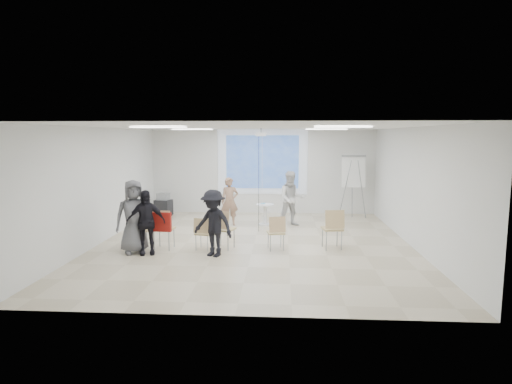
# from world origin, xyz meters

# --- Properties ---
(floor) EXTENTS (8.00, 9.00, 0.10)m
(floor) POSITION_xyz_m (0.00, 0.00, -0.05)
(floor) COLOR beige
(floor) RESTS_ON ground
(ceiling) EXTENTS (8.00, 9.00, 0.10)m
(ceiling) POSITION_xyz_m (0.00, 0.00, 3.05)
(ceiling) COLOR white
(ceiling) RESTS_ON wall_back
(wall_back) EXTENTS (8.00, 0.10, 3.00)m
(wall_back) POSITION_xyz_m (0.00, 4.55, 1.50)
(wall_back) COLOR silver
(wall_back) RESTS_ON floor
(wall_left) EXTENTS (0.10, 9.00, 3.00)m
(wall_left) POSITION_xyz_m (-4.05, 0.00, 1.50)
(wall_left) COLOR silver
(wall_left) RESTS_ON floor
(wall_right) EXTENTS (0.10, 9.00, 3.00)m
(wall_right) POSITION_xyz_m (4.05, 0.00, 1.50)
(wall_right) COLOR silver
(wall_right) RESTS_ON floor
(projection_halo) EXTENTS (3.20, 0.01, 2.30)m
(projection_halo) POSITION_xyz_m (0.00, 4.49, 1.85)
(projection_halo) COLOR silver
(projection_halo) RESTS_ON wall_back
(projection_image) EXTENTS (2.60, 0.01, 1.90)m
(projection_image) POSITION_xyz_m (0.00, 4.47, 1.85)
(projection_image) COLOR #305AA6
(projection_image) RESTS_ON wall_back
(pedestal_table) EXTENTS (0.61, 0.61, 0.69)m
(pedestal_table) POSITION_xyz_m (0.19, 2.33, 0.38)
(pedestal_table) COLOR white
(pedestal_table) RESTS_ON floor
(player_left) EXTENTS (0.70, 0.56, 1.70)m
(player_left) POSITION_xyz_m (-0.91, 2.27, 0.85)
(player_left) COLOR #A27A63
(player_left) RESTS_ON floor
(player_right) EXTENTS (1.02, 0.87, 1.88)m
(player_right) POSITION_xyz_m (1.01, 2.33, 0.94)
(player_right) COLOR silver
(player_right) RESTS_ON floor
(controller_left) EXTENTS (0.07, 0.14, 0.04)m
(controller_left) POSITION_xyz_m (-0.73, 2.52, 1.12)
(controller_left) COLOR white
(controller_left) RESTS_ON player_left
(controller_right) EXTENTS (0.06, 0.12, 0.04)m
(controller_right) POSITION_xyz_m (0.83, 2.58, 1.27)
(controller_right) COLOR white
(controller_right) RESTS_ON player_right
(chair_far_left) EXTENTS (0.44, 0.47, 0.84)m
(chair_far_left) POSITION_xyz_m (-2.81, -0.41, 0.49)
(chair_far_left) COLOR tan
(chair_far_left) RESTS_ON floor
(chair_left_mid) EXTENTS (0.50, 0.54, 1.00)m
(chair_left_mid) POSITION_xyz_m (-2.20, -0.71, 0.59)
(chair_left_mid) COLOR tan
(chair_left_mid) RESTS_ON floor
(chair_left_inner) EXTENTS (0.46, 0.48, 0.81)m
(chair_left_inner) POSITION_xyz_m (-1.21, -0.71, 0.48)
(chair_left_inner) COLOR tan
(chair_left_inner) RESTS_ON floor
(chair_center) EXTENTS (0.58, 0.61, 0.98)m
(chair_center) POSITION_xyz_m (-0.73, -0.60, 0.58)
(chair_center) COLOR tan
(chair_center) RESTS_ON floor
(chair_right_inner) EXTENTS (0.48, 0.50, 0.86)m
(chair_right_inner) POSITION_xyz_m (0.59, -0.61, 0.51)
(chair_right_inner) COLOR tan
(chair_right_inner) RESTS_ON floor
(chair_right_far) EXTENTS (0.54, 0.57, 1.01)m
(chair_right_far) POSITION_xyz_m (1.97, -0.44, 0.60)
(chair_right_far) COLOR #D1B779
(chair_right_far) RESTS_ON floor
(red_jacket) EXTENTS (0.50, 0.15, 0.47)m
(red_jacket) POSITION_xyz_m (-2.19, -0.85, 0.72)
(red_jacket) COLOR maroon
(red_jacket) RESTS_ON chair_left_mid
(laptop) EXTENTS (0.34, 0.27, 0.02)m
(laptop) POSITION_xyz_m (-1.19, -0.62, 0.43)
(laptop) COLOR black
(laptop) RESTS_ON chair_left_inner
(audience_left) EXTENTS (1.16, 0.91, 1.76)m
(audience_left) POSITION_xyz_m (-2.48, -1.14, 0.88)
(audience_left) COLOR black
(audience_left) RESTS_ON floor
(audience_mid) EXTENTS (1.30, 1.05, 1.76)m
(audience_mid) POSITION_xyz_m (-0.86, -1.20, 0.88)
(audience_mid) COLOR black
(audience_mid) RESTS_ON floor
(audience_outer) EXTENTS (1.14, 0.99, 1.97)m
(audience_outer) POSITION_xyz_m (-2.79, -1.03, 0.98)
(audience_outer) COLOR slate
(audience_outer) RESTS_ON floor
(flipchart_easel) EXTENTS (0.93, 0.70, 2.14)m
(flipchart_easel) POSITION_xyz_m (3.10, 3.68, 1.58)
(flipchart_easel) COLOR gray
(flipchart_easel) RESTS_ON floor
(av_cart) EXTENTS (0.62, 0.54, 0.80)m
(av_cart) POSITION_xyz_m (-3.41, 3.67, 0.37)
(av_cart) COLOR black
(av_cart) RESTS_ON floor
(ceiling_projector) EXTENTS (0.30, 0.25, 3.00)m
(ceiling_projector) POSITION_xyz_m (0.10, 1.49, 2.69)
(ceiling_projector) COLOR white
(ceiling_projector) RESTS_ON ceiling
(fluor_panel_nw) EXTENTS (1.20, 0.30, 0.02)m
(fluor_panel_nw) POSITION_xyz_m (-2.00, 2.00, 2.97)
(fluor_panel_nw) COLOR white
(fluor_panel_nw) RESTS_ON ceiling
(fluor_panel_ne) EXTENTS (1.20, 0.30, 0.02)m
(fluor_panel_ne) POSITION_xyz_m (2.00, 2.00, 2.97)
(fluor_panel_ne) COLOR white
(fluor_panel_ne) RESTS_ON ceiling
(fluor_panel_sw) EXTENTS (1.20, 0.30, 0.02)m
(fluor_panel_sw) POSITION_xyz_m (-2.00, -1.50, 2.97)
(fluor_panel_sw) COLOR white
(fluor_panel_sw) RESTS_ON ceiling
(fluor_panel_se) EXTENTS (1.20, 0.30, 0.02)m
(fluor_panel_se) POSITION_xyz_m (2.00, -1.50, 2.97)
(fluor_panel_se) COLOR white
(fluor_panel_se) RESTS_ON ceiling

